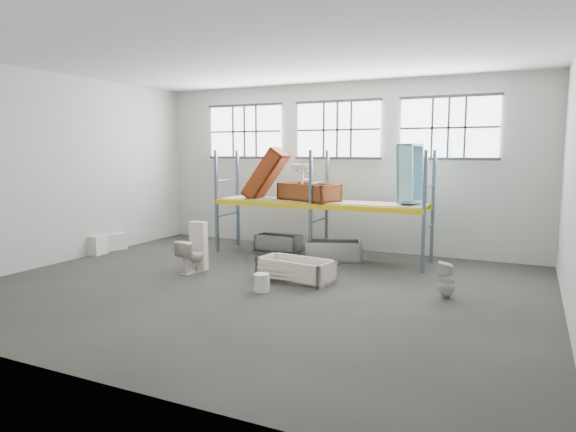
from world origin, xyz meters
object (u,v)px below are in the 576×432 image
Objects in this scene: cistern_tall at (199,246)px; blue_tub_upright at (410,174)px; bucket at (262,283)px; carton_near at (93,245)px; toilet_beige at (192,256)px; rust_tub_flat at (309,192)px; bathtub_beige at (296,270)px; steel_tub_left at (278,243)px; steel_tub_right at (333,251)px; toilet_white at (447,280)px.

cistern_tall is 0.81× the size of blue_tub_upright.
bucket is 6.46m from carton_near.
toilet_beige is 3.81m from rust_tub_flat.
rust_tub_flat is (1.81, 3.04, 1.41)m from toilet_beige.
bathtub_beige is 3.54m from steel_tub_left.
carton_near is at bearing -163.15° from blue_tub_upright.
steel_tub_right reaches higher than steel_tub_left.
bathtub_beige is 3.22m from rust_tub_flat.
cistern_tall is 3.52m from rust_tub_flat.
bathtub_beige reaches higher than steel_tub_left.
toilet_beige is 0.61× the size of steel_tub_left.
cistern_tall is 3.20× the size of bucket.
steel_tub_left is at bearing 165.20° from rust_tub_flat.
rust_tub_flat reaches higher than toilet_beige.
steel_tub_left is 4.45m from blue_tub_upright.
toilet_beige is at bearing -120.72° from rust_tub_flat.
cistern_tall is 0.69× the size of rust_tub_flat.
cistern_tall is at bearing -84.70° from toilet_beige.
cistern_tall is 3.64m from steel_tub_right.
steel_tub_right is 0.85× the size of rust_tub_flat.
toilet_white is 1.94× the size of bucket.
toilet_beige is at bearing 161.67° from bucket.
blue_tub_upright reaches higher than steel_tub_right.
steel_tub_left is (-1.93, 2.97, -0.01)m from bathtub_beige.
bathtub_beige is 2.32× the size of toilet_white.
toilet_beige is at bearing -145.49° from blue_tub_upright.
rust_tub_flat is at bearing -14.80° from steel_tub_left.
steel_tub_left is 5.39m from carton_near.
steel_tub_left is at bearing 67.11° from cistern_tall.
toilet_beige is 0.66× the size of cistern_tall.
blue_tub_upright is (3.90, -0.16, 2.15)m from steel_tub_left.
toilet_white is 9.93m from carton_near.
steel_tub_left is (-5.28, 2.89, -0.13)m from toilet_white.
bathtub_beige is 0.97× the size of rust_tub_flat.
toilet_white is at bearing -168.93° from toilet_beige.
toilet_white is at bearing -63.01° from blue_tub_upright.
cistern_tall is at bearing -147.78° from blue_tub_upright.
bucket is at bearing -67.95° from steel_tub_left.
cistern_tall is at bearing 155.99° from bucket.
toilet_beige reaches higher than toilet_white.
blue_tub_upright reaches higher than rust_tub_flat.
bathtub_beige is 1.14× the size of blue_tub_upright.
cistern_tall is 0.92× the size of steel_tub_left.
bucket is (0.57, -3.82, -1.63)m from rust_tub_flat.
toilet_beige is 5.93m from blue_tub_upright.
bucket is at bearing -34.00° from cistern_tall.
bathtub_beige is at bearing -95.27° from toilet_white.
toilet_beige is at bearing -164.30° from bathtub_beige.
toilet_beige is at bearing -101.53° from cistern_tall.
rust_tub_flat is (1.80, 2.77, 1.21)m from cistern_tall.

